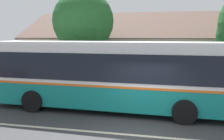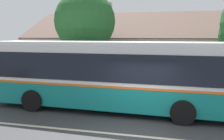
# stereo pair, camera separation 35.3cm
# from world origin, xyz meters

# --- Properties ---
(ground_plane) EXTENTS (300.00, 300.00, 0.00)m
(ground_plane) POSITION_xyz_m (0.00, 0.00, 0.00)
(ground_plane) COLOR #38383A
(sidewalk_far) EXTENTS (60.00, 3.00, 0.15)m
(sidewalk_far) POSITION_xyz_m (0.00, 6.00, 0.07)
(sidewalk_far) COLOR #ADAAA3
(sidewalk_far) RESTS_ON ground
(lane_divider_stripe) EXTENTS (60.00, 0.16, 0.01)m
(lane_divider_stripe) POSITION_xyz_m (0.00, 0.00, 0.00)
(lane_divider_stripe) COLOR beige
(lane_divider_stripe) RESTS_ON ground
(community_building) EXTENTS (24.14, 10.19, 6.53)m
(community_building) POSITION_xyz_m (1.47, 13.95, 1.76)
(community_building) COLOR tan
(community_building) RESTS_ON ground
(transit_bus) EXTENTS (11.68, 3.03, 3.21)m
(transit_bus) POSITION_xyz_m (-1.94, 2.90, 1.73)
(transit_bus) COLOR #147F7A
(transit_bus) RESTS_ON ground
(bench_down_street) EXTENTS (1.86, 0.51, 0.94)m
(bench_down_street) POSITION_xyz_m (-6.62, 5.97, 0.58)
(bench_down_street) COLOR #4C4C4C
(bench_down_street) RESTS_ON sidewalk_far
(street_tree_secondary) EXTENTS (3.95, 3.95, 6.39)m
(street_tree_secondary) POSITION_xyz_m (-4.63, 7.29, 4.31)
(street_tree_secondary) COLOR #4C3828
(street_tree_secondary) RESTS_ON ground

